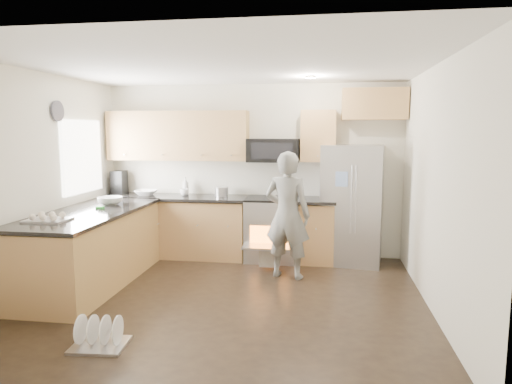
% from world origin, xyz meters
% --- Properties ---
extents(ground, '(4.50, 4.50, 0.00)m').
position_xyz_m(ground, '(0.00, 0.00, 0.00)').
color(ground, black).
rests_on(ground, ground).
extents(room_shell, '(4.54, 4.04, 2.62)m').
position_xyz_m(room_shell, '(-0.04, 0.02, 1.67)').
color(room_shell, silver).
rests_on(room_shell, ground).
extents(back_cabinet_run, '(4.45, 0.64, 2.50)m').
position_xyz_m(back_cabinet_run, '(-0.59, 1.75, 0.96)').
color(back_cabinet_run, '#A88643').
rests_on(back_cabinet_run, ground).
extents(peninsula, '(0.96, 2.36, 1.03)m').
position_xyz_m(peninsula, '(-1.75, 0.25, 0.46)').
color(peninsula, '#A88643').
rests_on(peninsula, ground).
extents(stove_range, '(0.76, 0.97, 1.79)m').
position_xyz_m(stove_range, '(0.35, 1.69, 0.68)').
color(stove_range, '#B7B7BC').
rests_on(stove_range, ground).
extents(refrigerator, '(0.92, 0.77, 1.71)m').
position_xyz_m(refrigerator, '(1.50, 1.70, 0.85)').
color(refrigerator, '#B7B7BC').
rests_on(refrigerator, ground).
extents(person, '(0.68, 0.52, 1.65)m').
position_xyz_m(person, '(0.64, 0.89, 0.83)').
color(person, gray).
rests_on(person, ground).
extents(dish_rack, '(0.49, 0.41, 0.29)m').
position_xyz_m(dish_rack, '(-0.85, -1.31, 0.08)').
color(dish_rack, '#B7B7BC').
rests_on(dish_rack, ground).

